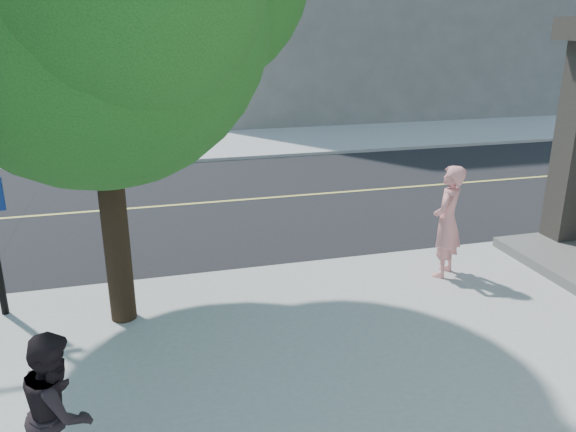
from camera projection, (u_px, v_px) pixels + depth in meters
name	position (u px, v px, depth m)	size (l,w,h in m)	color
ground	(42.00, 297.00, 9.40)	(140.00, 140.00, 0.00)	black
road_ew	(68.00, 214.00, 13.51)	(140.00, 9.00, 0.01)	black
sidewalk_ne	(347.00, 103.00, 32.37)	(29.00, 25.00, 0.12)	#A9A9A9
man_on_phone	(447.00, 222.00, 9.65)	(0.71, 0.47, 1.96)	pink
pedestrian	(59.00, 411.00, 5.20)	(0.78, 0.61, 1.60)	black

